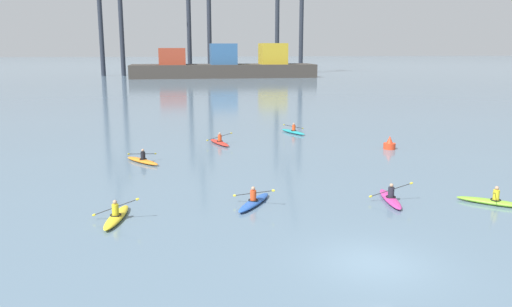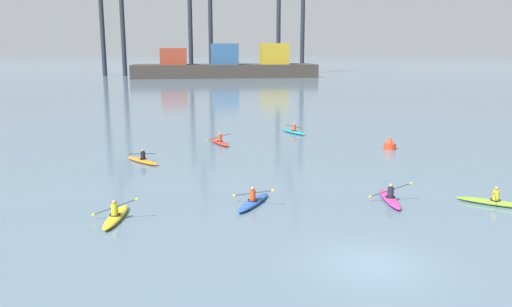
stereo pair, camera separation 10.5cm
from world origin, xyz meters
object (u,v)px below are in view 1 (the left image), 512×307
Objects in this scene: kayak_orange at (142,160)px; kayak_magenta at (390,198)px; channel_buoy at (390,144)px; kayak_teal at (293,131)px; container_barge at (225,66)px; kayak_blue at (254,201)px; kayak_red at (219,142)px; gantry_crane_west_mid at (199,9)px; kayak_lime at (494,201)px; gantry_crane_west at (109,0)px; kayak_yellow at (116,216)px; gantry_crane_east_mid at (290,3)px.

kayak_magenta reaches higher than kayak_orange.
channel_buoy is 9.85m from kayak_teal.
container_barge is 15.14× the size of kayak_orange.
container_barge is 106.97m from kayak_blue.
kayak_red is at bearing -95.17° from container_barge.
kayak_teal and kayak_blue have the same top height.
kayak_magenta is (-0.91, -107.09, -2.68)m from container_barge.
gantry_crane_west_mid reaches higher than kayak_lime.
kayak_teal is at bearing 103.15° from kayak_lime.
kayak_red is 1.12× the size of kayak_orange.
kayak_orange is 21.28m from kayak_lime.
container_barge is 1.12× the size of gantry_crane_west.
container_barge is at bearing 92.05° from kayak_lime.
kayak_yellow is (14.66, -118.87, -19.20)m from gantry_crane_west.
kayak_magenta is at bearing -3.57° from kayak_blue.
channel_buoy is at bearing -16.94° from kayak_red.
kayak_magenta is (0.37, -20.79, 0.00)m from kayak_teal.
kayak_teal is at bearing -74.21° from gantry_crane_west.
kayak_blue is at bearing -107.57° from kayak_teal.
gantry_crane_west_mid is 35.59× the size of channel_buoy.
kayak_yellow is at bearing -176.19° from kayak_magenta.
gantry_crane_west reaches higher than kayak_blue.
gantry_crane_east_mid is 13.99× the size of kayak_lime.
kayak_yellow reaches higher than channel_buoy.
kayak_yellow is at bearing -91.66° from kayak_orange.
channel_buoy is 13.77m from kayak_magenta.
kayak_teal is at bearing 124.96° from channel_buoy.
kayak_red is 0.99× the size of kayak_magenta.
gantry_crane_west is (-28.77, 10.90, 16.52)m from container_barge.
gantry_crane_west is at bearing 100.15° from kayak_blue.
kayak_lime is at bearing -97.36° from gantry_crane_east_mid.
gantry_crane_east_mid is at bearing 78.23° from kayak_teal.
kayak_yellow reaches higher than kayak_blue.
channel_buoy is 13.14m from kayak_red.
gantry_crane_west reaches higher than container_barge.
kayak_teal is 0.98× the size of kayak_magenta.
kayak_red is 21.49m from kayak_lime.
kayak_lime is at bearing -55.85° from kayak_red.
channel_buoy reaches higher than kayak_teal.
kayak_magenta is at bearing -99.63° from gantry_crane_east_mid.
gantry_crane_east_mid is at bearing 4.24° from gantry_crane_west_mid.
gantry_crane_west_mid is at bearing 88.61° from kayak_red.
kayak_lime is (-0.50, -13.96, -0.19)m from channel_buoy.
kayak_teal is 21.36m from kayak_blue.
container_barge is at bearing 81.87° from kayak_orange.
kayak_teal is at bearing 39.01° from kayak_orange.
container_barge is at bearing -66.00° from gantry_crane_west_mid.
kayak_red is at bearing -148.46° from kayak_teal.
gantry_crane_east_mid is 125.54m from kayak_lime.
kayak_yellow is (-6.38, -1.30, 0.00)m from kayak_blue.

